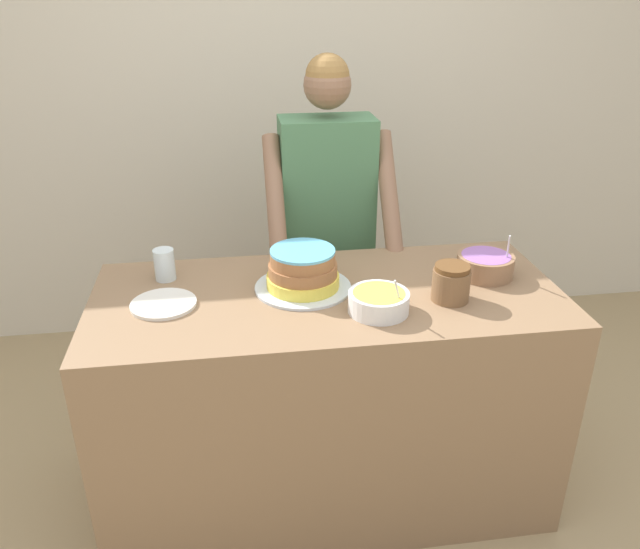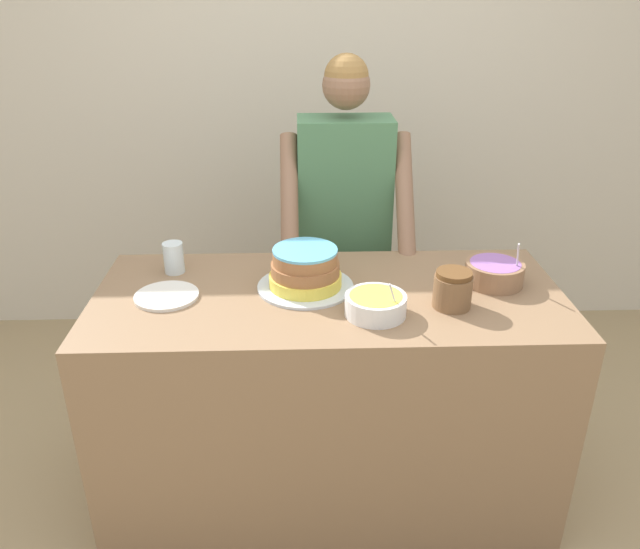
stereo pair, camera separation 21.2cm
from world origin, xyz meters
name	(u,v)px [view 2 (the right image)]	position (x,y,z in m)	size (l,w,h in m)	color
wall_back	(317,102)	(0.00, 1.84, 1.30)	(10.00, 0.05, 2.60)	beige
counter	(328,397)	(0.00, 0.37, 0.45)	(1.66, 0.73, 0.89)	#8C6B4C
person_baker	(344,210)	(0.10, 1.01, 0.98)	(0.55, 0.46, 1.63)	#2D2D38
cake	(305,271)	(-0.08, 0.41, 0.96)	(0.35, 0.35, 0.15)	silver
frosting_bowl_yellow	(376,304)	(0.15, 0.21, 0.93)	(0.20, 0.20, 0.15)	white
frosting_bowl_purple	(494,272)	(0.60, 0.43, 0.94)	(0.21, 0.21, 0.18)	#936B4C
drinking_glass	(174,258)	(-0.57, 0.56, 0.95)	(0.08, 0.08, 0.12)	silver
ceramic_plate	(167,296)	(-0.57, 0.35, 0.90)	(0.22, 0.22, 0.01)	white
stoneware_jar	(453,289)	(0.41, 0.26, 0.96)	(0.13, 0.13, 0.13)	brown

